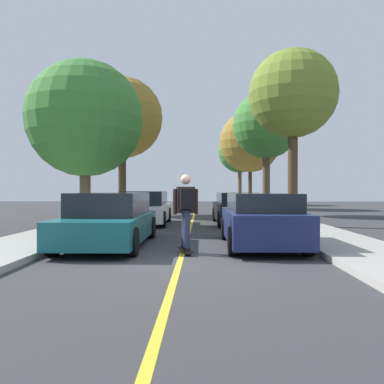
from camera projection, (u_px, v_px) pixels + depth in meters
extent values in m
plane|color=#353538|center=(180.00, 262.00, 7.98)|extent=(80.00, 80.00, 0.00)
cube|color=#9E9B93|center=(382.00, 259.00, 7.87)|extent=(2.11, 56.00, 0.14)
cube|color=gold|center=(187.00, 237.00, 11.97)|extent=(0.12, 39.20, 0.01)
cube|color=#196066|center=(110.00, 227.00, 10.25)|extent=(1.90, 4.68, 0.62)
cube|color=black|center=(111.00, 204.00, 10.42)|extent=(1.66, 2.91, 0.58)
cylinder|color=black|center=(132.00, 242.00, 8.59)|extent=(0.22, 0.64, 0.64)
cylinder|color=black|center=(53.00, 242.00, 8.63)|extent=(0.22, 0.64, 0.64)
cylinder|color=black|center=(151.00, 227.00, 11.87)|extent=(0.22, 0.64, 0.64)
cylinder|color=black|center=(93.00, 227.00, 11.90)|extent=(0.22, 0.64, 0.64)
cube|color=white|center=(145.00, 212.00, 16.48)|extent=(1.93, 4.17, 0.64)
cube|color=black|center=(145.00, 198.00, 16.59)|extent=(1.69, 2.69, 0.57)
cylinder|color=black|center=(163.00, 219.00, 15.09)|extent=(0.23, 0.64, 0.64)
cylinder|color=black|center=(117.00, 219.00, 15.12)|extent=(0.23, 0.64, 0.64)
cylinder|color=black|center=(168.00, 215.00, 17.84)|extent=(0.23, 0.64, 0.64)
cylinder|color=black|center=(129.00, 215.00, 17.87)|extent=(0.23, 0.64, 0.64)
cube|color=navy|center=(261.00, 225.00, 10.09)|extent=(1.78, 4.19, 0.75)
cube|color=black|center=(262.00, 202.00, 9.91)|extent=(1.56, 2.66, 0.44)
cylinder|color=black|center=(225.00, 229.00, 11.50)|extent=(0.22, 0.64, 0.64)
cylinder|color=black|center=(281.00, 229.00, 11.46)|extent=(0.22, 0.64, 0.64)
cylinder|color=black|center=(233.00, 241.00, 8.71)|extent=(0.22, 0.64, 0.64)
cylinder|color=black|center=(308.00, 241.00, 8.68)|extent=(0.22, 0.64, 0.64)
cube|color=black|center=(238.00, 212.00, 16.57)|extent=(1.98, 4.53, 0.71)
cube|color=black|center=(238.00, 198.00, 16.44)|extent=(1.70, 2.83, 0.44)
cylinder|color=black|center=(215.00, 214.00, 18.10)|extent=(0.24, 0.65, 0.64)
cylinder|color=black|center=(252.00, 214.00, 18.11)|extent=(0.24, 0.65, 0.64)
cylinder|color=black|center=(221.00, 219.00, 15.02)|extent=(0.24, 0.65, 0.64)
cylinder|color=black|center=(265.00, 219.00, 15.04)|extent=(0.24, 0.65, 0.64)
cylinder|color=brown|center=(85.00, 189.00, 15.18)|extent=(0.42, 0.42, 2.69)
sphere|color=#3D7F33|center=(85.00, 119.00, 15.17)|extent=(4.47, 4.47, 4.47)
cylinder|color=#3D2D1E|center=(122.00, 176.00, 22.25)|extent=(0.44, 0.44, 4.16)
sphere|color=olive|center=(122.00, 118.00, 22.22)|extent=(4.58, 4.58, 4.58)
cylinder|color=#4C3823|center=(293.00, 171.00, 15.64)|extent=(0.39, 0.39, 4.09)
sphere|color=olive|center=(293.00, 94.00, 15.62)|extent=(3.50, 3.50, 3.50)
cylinder|color=brown|center=(266.00, 177.00, 22.09)|extent=(0.42, 0.42, 4.08)
sphere|color=#3D7F33|center=(266.00, 125.00, 22.07)|extent=(3.76, 3.76, 3.76)
cylinder|color=#3D2D1E|center=(250.00, 183.00, 29.47)|extent=(0.27, 0.27, 3.68)
sphere|color=olive|center=(250.00, 142.00, 29.45)|extent=(4.57, 4.57, 4.57)
cylinder|color=brown|center=(240.00, 182.00, 37.49)|extent=(0.35, 0.35, 3.97)
sphere|color=#3D7F33|center=(240.00, 151.00, 37.47)|extent=(4.13, 4.13, 4.13)
cylinder|color=#B2140F|center=(281.00, 217.00, 14.88)|extent=(0.20, 0.20, 0.55)
sphere|color=#B2140F|center=(281.00, 208.00, 14.87)|extent=(0.18, 0.18, 0.18)
cube|color=black|center=(186.00, 250.00, 8.96)|extent=(0.39, 0.87, 0.02)
cylinder|color=beige|center=(179.00, 250.00, 9.27)|extent=(0.04, 0.06, 0.06)
cylinder|color=beige|center=(187.00, 250.00, 9.31)|extent=(0.04, 0.06, 0.06)
cylinder|color=beige|center=(184.00, 255.00, 8.61)|extent=(0.04, 0.06, 0.06)
cylinder|color=beige|center=(192.00, 255.00, 8.64)|extent=(0.04, 0.06, 0.06)
cube|color=#99999E|center=(183.00, 249.00, 9.29)|extent=(0.11, 0.06, 0.02)
cube|color=#99999E|center=(188.00, 253.00, 8.62)|extent=(0.11, 0.06, 0.02)
cube|color=black|center=(184.00, 247.00, 9.17)|extent=(0.15, 0.28, 0.06)
cube|color=black|center=(187.00, 249.00, 8.74)|extent=(0.15, 0.28, 0.06)
cylinder|color=#283351|center=(185.00, 228.00, 9.07)|extent=(0.18, 0.18, 0.83)
cylinder|color=#283351|center=(186.00, 229.00, 8.84)|extent=(0.18, 0.18, 0.83)
cube|color=black|center=(186.00, 200.00, 8.95)|extent=(0.44, 0.30, 0.60)
sphere|color=tan|center=(186.00, 179.00, 8.95)|extent=(0.23, 0.23, 0.23)
cylinder|color=black|center=(175.00, 202.00, 8.90)|extent=(0.11, 0.11, 0.58)
cylinder|color=black|center=(196.00, 202.00, 9.00)|extent=(0.11, 0.11, 0.58)
cube|color=black|center=(187.00, 199.00, 8.75)|extent=(0.33, 0.24, 0.44)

